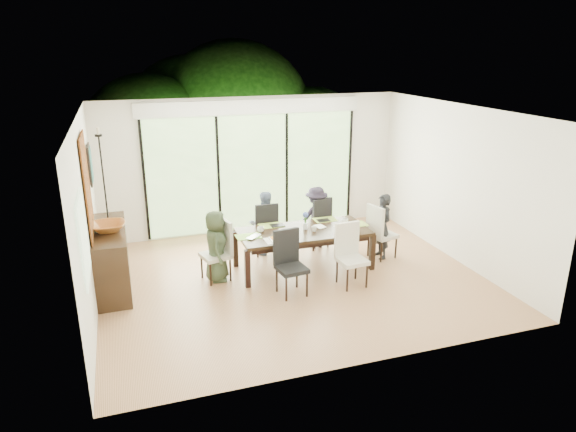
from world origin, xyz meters
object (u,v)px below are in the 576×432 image
object	(u,v)px
vase	(305,226)
cup_a	(261,229)
chair_near_left	(292,264)
chair_left_end	(215,251)
person_left_end	(216,246)
cup_c	(345,221)
person_right_end	(382,226)
bowl	(108,227)
laptop	(256,237)
chair_right_end	(383,231)
chair_far_right	(316,221)
person_far_left	(264,223)
person_far_right	(316,217)
chair_near_right	(352,256)
sideboard	(112,258)
table_top	(303,232)
cup_b	(314,229)
chair_far_left	(264,227)

from	to	relation	value
vase	cup_a	world-z (taller)	vase
chair_near_left	vase	distance (m)	1.10
chair_left_end	person_left_end	size ratio (longest dim) A/B	0.85
person_left_end	cup_c	bearing A→B (deg)	-77.86
person_right_end	bowl	distance (m)	4.57
laptop	cup_c	distance (m)	1.66
chair_near_left	chair_right_end	bearing A→B (deg)	16.32
chair_far_right	person_far_left	distance (m)	1.00
person_far_right	cup_a	bearing A→B (deg)	23.97
person_left_end	person_far_left	distance (m)	1.32
person_far_left	person_far_right	xyz separation A→B (m)	(1.00, 0.00, 0.00)
chair_right_end	chair_near_right	xyz separation A→B (m)	(-1.00, -0.87, 0.00)
chair_far_right	cup_c	size ratio (longest dim) A/B	8.87
chair_near_right	person_far_right	world-z (taller)	person_far_right
sideboard	table_top	bearing A→B (deg)	-4.70
person_left_end	cup_b	distance (m)	1.64
person_far_right	vase	size ratio (longest dim) A/B	10.75
chair_left_end	vase	xyz separation A→B (m)	(1.55, 0.05, 0.24)
chair_left_end	table_top	bearing A→B (deg)	75.79
chair_right_end	bowl	world-z (taller)	bowl
chair_near_right	cup_a	bearing A→B (deg)	135.37
cup_b	bowl	bearing A→B (deg)	175.52
chair_left_end	cup_b	bearing A→B (deg)	72.33
chair_left_end	bowl	size ratio (longest dim) A/B	1.95
cup_a	table_top	bearing A→B (deg)	-12.09
person_right_end	cup_b	size ratio (longest dim) A/B	12.90
chair_far_right	sideboard	xyz separation A→B (m)	(-3.62, -0.60, -0.01)
laptop	table_top	bearing A→B (deg)	-35.13
chair_right_end	person_far_right	size ratio (longest dim) A/B	0.85
person_left_end	vase	world-z (taller)	person_left_end
person_right_end	cup_b	world-z (taller)	person_right_end
chair_left_end	chair_near_right	distance (m)	2.18
chair_far_right	chair_near_right	size ratio (longest dim) A/B	1.00
chair_far_left	person_right_end	size ratio (longest dim) A/B	0.85
chair_near_left	person_right_end	size ratio (longest dim) A/B	0.85
chair_far_left	sideboard	xyz separation A→B (m)	(-2.62, -0.60, -0.01)
cup_c	chair_near_left	bearing A→B (deg)	-143.27
chair_left_end	vase	size ratio (longest dim) A/B	9.17
person_left_end	sideboard	size ratio (longest dim) A/B	0.68
chair_near_right	laptop	size ratio (longest dim) A/B	3.33
person_far_right	sideboard	size ratio (longest dim) A/B	0.68
sideboard	cup_b	bearing A→B (deg)	-6.24
sideboard	chair_near_left	bearing A→B (deg)	-23.59
vase	cup_a	size ratio (longest dim) A/B	0.97
laptop	chair_near_right	bearing A→B (deg)	-71.54
chair_right_end	sideboard	size ratio (longest dim) A/B	0.58
person_right_end	table_top	bearing A→B (deg)	-90.38
table_top	chair_near_right	size ratio (longest dim) A/B	2.18
cup_c	bowl	size ratio (longest dim) A/B	0.22
person_far_left	laptop	xyz separation A→B (m)	(-0.40, -0.93, 0.11)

